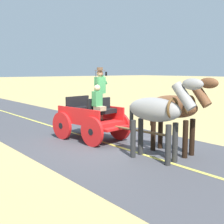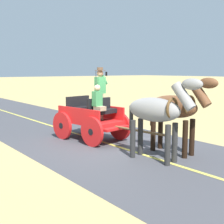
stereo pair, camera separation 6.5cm
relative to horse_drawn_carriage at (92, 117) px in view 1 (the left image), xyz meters
name	(u,v)px [view 1 (the left image)]	position (x,y,z in m)	size (l,w,h in m)	color
ground_plane	(109,144)	(-0.06, 0.85, -0.82)	(200.00, 200.00, 0.00)	tan
road_surface	(109,144)	(-0.06, 0.85, -0.81)	(5.33, 160.00, 0.01)	#424247
road_centre_stripe	(109,144)	(-0.06, 0.85, -0.81)	(0.12, 160.00, 0.00)	#DBCC4C
horse_drawn_carriage	(92,117)	(0.00, 0.00, 0.00)	(1.73, 4.51, 2.50)	red
horse_near_side	(176,108)	(-0.87, 2.94, 0.51)	(0.73, 2.14, 2.21)	brown
horse_off_side	(158,112)	(0.03, 3.06, 0.51)	(0.85, 2.15, 2.21)	gray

